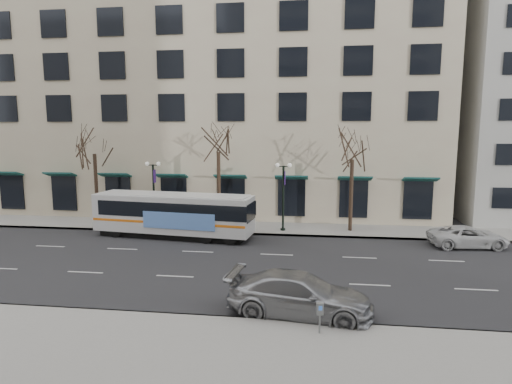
% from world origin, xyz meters
% --- Properties ---
extents(ground, '(160.00, 160.00, 0.00)m').
position_xyz_m(ground, '(0.00, 0.00, 0.00)').
color(ground, black).
rests_on(ground, ground).
extents(sidewalk_far, '(80.00, 4.00, 0.15)m').
position_xyz_m(sidewalk_far, '(5.00, 9.00, 0.07)').
color(sidewalk_far, gray).
rests_on(sidewalk_far, ground).
extents(building_hotel, '(40.00, 20.00, 24.00)m').
position_xyz_m(building_hotel, '(-2.00, 21.00, 12.00)').
color(building_hotel, tan).
rests_on(building_hotel, ground).
extents(tree_far_left, '(3.60, 3.60, 8.34)m').
position_xyz_m(tree_far_left, '(-10.00, 8.80, 6.70)').
color(tree_far_left, black).
rests_on(tree_far_left, ground).
extents(tree_far_mid, '(3.60, 3.60, 8.55)m').
position_xyz_m(tree_far_mid, '(0.00, 8.80, 6.91)').
color(tree_far_mid, black).
rests_on(tree_far_mid, ground).
extents(tree_far_right, '(3.60, 3.60, 8.06)m').
position_xyz_m(tree_far_right, '(10.00, 8.80, 6.42)').
color(tree_far_right, black).
rests_on(tree_far_right, ground).
extents(lamp_post_left, '(1.22, 0.45, 5.21)m').
position_xyz_m(lamp_post_left, '(-4.99, 8.20, 2.94)').
color(lamp_post_left, black).
rests_on(lamp_post_left, ground).
extents(lamp_post_right, '(1.22, 0.45, 5.21)m').
position_xyz_m(lamp_post_right, '(5.01, 8.20, 2.94)').
color(lamp_post_right, black).
rests_on(lamp_post_right, ground).
extents(city_bus, '(11.73, 3.86, 3.12)m').
position_xyz_m(city_bus, '(-2.60, 5.76, 1.71)').
color(city_bus, silver).
rests_on(city_bus, ground).
extents(silver_car, '(6.29, 3.22, 1.75)m').
position_xyz_m(silver_car, '(6.63, -6.20, 0.87)').
color(silver_car, '#9A9CA1').
rests_on(silver_car, ground).
extents(white_pickup, '(5.14, 2.72, 1.38)m').
position_xyz_m(white_pickup, '(17.31, 5.67, 0.69)').
color(white_pickup, '#B9B9B9').
rests_on(white_pickup, ground).
extents(pay_station, '(0.28, 0.21, 1.17)m').
position_xyz_m(pay_station, '(7.41, -8.04, 1.00)').
color(pay_station, gray).
rests_on(pay_station, sidewalk_near).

